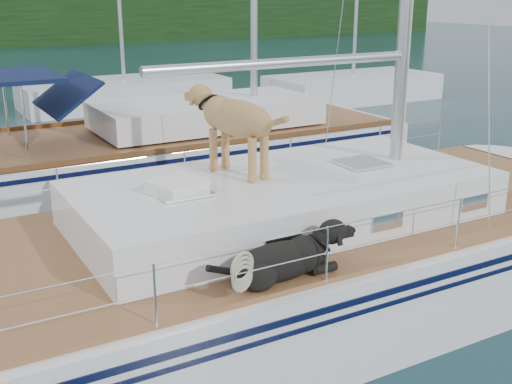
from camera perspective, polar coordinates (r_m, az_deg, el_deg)
ground at (r=8.32m, az=-2.36°, el=-11.45°), size 120.00×120.00×0.00m
main_sailboat at (r=8.05m, az=-1.83°, el=-7.04°), size 12.00×3.80×14.01m
neighbor_sailboat at (r=14.01m, az=-8.38°, el=3.28°), size 11.00×3.50×13.30m
bg_boat_center at (r=23.92m, az=-11.59°, el=8.58°), size 7.20×3.00×11.65m
bg_boat_east at (r=25.03m, az=8.58°, el=9.14°), size 6.40×3.00×11.65m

